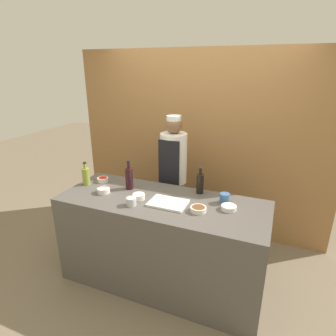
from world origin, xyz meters
TOP-DOWN VIEW (x-y plane):
  - ground_plane at (0.00, 0.00)m, footprint 14.00×14.00m
  - cabinet_wall at (0.00, 1.27)m, footprint 3.40×0.18m
  - counter at (0.00, 0.00)m, footprint 2.04×0.79m
  - sauce_bowl_red at (-0.80, 0.17)m, footprint 0.12×0.12m
  - sauce_bowl_yellow at (-0.62, -0.07)m, footprint 0.13×0.13m
  - sauce_bowl_green at (-0.22, -0.06)m, footprint 0.12×0.12m
  - sauce_bowl_brown at (0.39, -0.08)m, footprint 0.14×0.14m
  - sauce_bowl_orange at (0.64, 0.05)m, footprint 0.14×0.14m
  - cutting_board at (0.09, -0.05)m, footprint 0.35×0.25m
  - bottle_oil at (-0.92, 0.04)m, footprint 0.08×0.08m
  - bottle_soy at (0.29, 0.30)m, footprint 0.07×0.07m
  - bottle_wine at (-0.43, 0.12)m, footprint 0.08×0.08m
  - cup_steel at (-0.22, -0.21)m, footprint 0.09×0.09m
  - cup_blue at (0.57, 0.18)m, footprint 0.09×0.09m
  - chef_center at (-0.15, 0.68)m, footprint 0.31×0.31m

SIDE VIEW (x-z plane):
  - ground_plane at x=0.00m, z-range 0.00..0.00m
  - counter at x=0.00m, z-range 0.00..0.96m
  - chef_center at x=-0.15m, z-range 0.08..1.75m
  - cutting_board at x=0.09m, z-range 0.96..0.98m
  - sauce_bowl_orange at x=0.64m, z-range 0.96..1.00m
  - sauce_bowl_brown at x=0.39m, z-range 0.96..1.00m
  - sauce_bowl_red at x=-0.80m, z-range 0.96..1.01m
  - sauce_bowl_yellow at x=-0.62m, z-range 0.96..1.01m
  - sauce_bowl_green at x=-0.22m, z-range 0.96..1.01m
  - cup_steel at x=-0.22m, z-range 0.96..1.03m
  - cup_blue at x=0.57m, z-range 0.96..1.05m
  - bottle_oil at x=-0.92m, z-range 0.93..1.19m
  - bottle_soy at x=0.29m, z-range 0.93..1.21m
  - bottle_wine at x=-0.43m, z-range 0.92..1.24m
  - cabinet_wall at x=0.00m, z-range 0.00..2.40m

